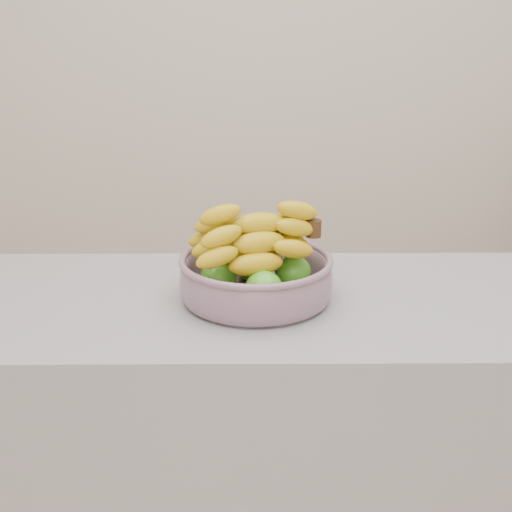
{
  "coord_description": "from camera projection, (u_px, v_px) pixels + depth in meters",
  "views": [
    {
      "loc": [
        -0.13,
        -1.34,
        1.52
      ],
      "look_at": [
        -0.12,
        0.11,
        1.0
      ],
      "focal_mm": 50.0,
      "sensor_mm": 36.0,
      "label": 1
    }
  ],
  "objects": [
    {
      "name": "fruit_bowl",
      "position": [
        256.0,
        272.0,
        1.55
      ],
      "size": [
        0.33,
        0.33,
        0.2
      ],
      "rotation": [
        0.0,
        0.0,
        0.19
      ],
      "color": "#8991A5",
      "rests_on": "counter"
    },
    {
      "name": "counter",
      "position": [
        306.0,
        470.0,
        1.72
      ],
      "size": [
        2.0,
        0.6,
        0.9
      ],
      "primitive_type": "cube",
      "color": "#95959D",
      "rests_on": "ground"
    }
  ]
}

